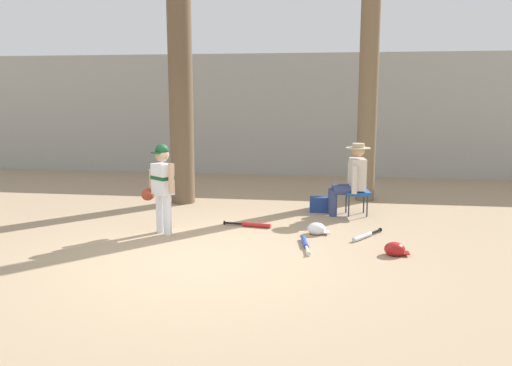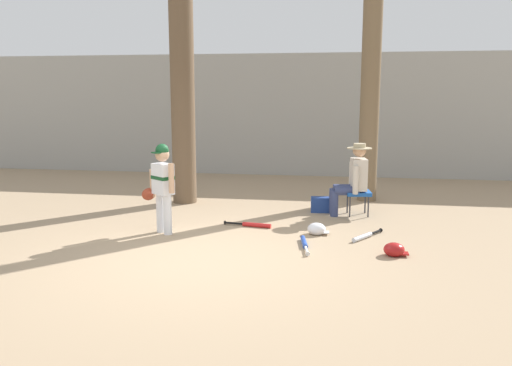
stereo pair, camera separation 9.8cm
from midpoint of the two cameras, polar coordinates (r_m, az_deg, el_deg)
name	(u,v)px [view 1 (the left image)]	position (r m, az deg, el deg)	size (l,w,h in m)	color
ground_plane	(199,259)	(6.53, -6.69, -8.24)	(60.00, 60.00, 0.00)	#9E8466
concrete_back_wall	(268,115)	(13.12, 1.14, 7.42)	(18.00, 0.36, 2.96)	#9E9E99
tree_near_player	(180,66)	(9.71, -8.55, 12.44)	(0.72, 0.72, 5.73)	brown
tree_behind_spectator	(369,69)	(10.04, 11.90, 12.07)	(0.47, 0.47, 5.37)	brown
young_ballplayer	(162,183)	(7.62, -10.59, 0.01)	(0.59, 0.40, 1.31)	white
folding_stool	(357,193)	(8.87, 10.60, -1.12)	(0.45, 0.45, 0.41)	#194C9E
seated_spectator	(351,177)	(8.81, 10.02, 0.64)	(0.67, 0.54, 1.20)	navy
handbag_beside_stool	(320,204)	(9.04, 6.63, -2.34)	(0.34, 0.18, 0.26)	navy
bat_aluminum_silver	(364,236)	(7.54, 11.35, -5.66)	(0.46, 0.65, 0.07)	#B7BCC6
bat_red_barrel	(253,225)	(8.00, -0.73, -4.57)	(0.75, 0.18, 0.07)	red
bat_blue_youth	(305,243)	(7.07, 4.95, -6.53)	(0.18, 0.76, 0.07)	#2347AD
batting_helmet_white	(317,229)	(7.63, 6.25, -4.98)	(0.31, 0.24, 0.18)	silver
batting_helmet_red	(395,249)	(6.84, 14.47, -6.99)	(0.31, 0.24, 0.18)	#A81919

